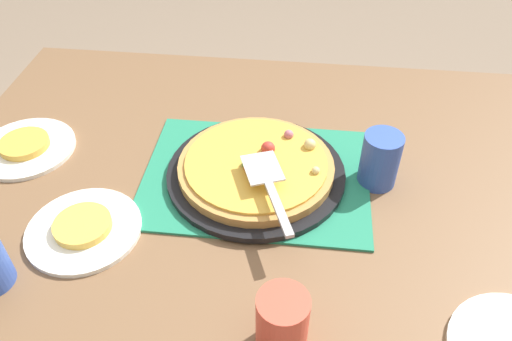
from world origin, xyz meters
The scene contains 11 objects.
dining_table centered at (0.00, 0.00, 0.64)m, with size 1.40×1.00×0.75m.
placemat centered at (0.00, 0.00, 0.75)m, with size 0.48×0.36×0.01m, color #237F5B.
pizza_pan centered at (0.00, 0.00, 0.76)m, with size 0.38×0.38×0.01m, color black.
pizza centered at (0.00, 0.00, 0.78)m, with size 0.33×0.33×0.05m.
plate_near_left centered at (0.31, 0.19, 0.76)m, with size 0.22×0.22×0.01m, color white.
plate_far_right centered at (0.53, -0.03, 0.76)m, with size 0.22×0.22×0.01m, color white.
served_slice_left centered at (0.31, 0.19, 0.77)m, with size 0.11×0.11×0.02m, color #EAB747.
served_slice_right centered at (0.53, -0.03, 0.77)m, with size 0.11×0.11×0.02m, color gold.
cup_near centered at (-0.26, -0.02, 0.81)m, with size 0.08×0.08×0.12m, color #3351AD.
cup_far centered at (-0.08, 0.38, 0.81)m, with size 0.08×0.08×0.12m, color #E04C38.
pizza_server centered at (-0.04, 0.09, 0.82)m, with size 0.12×0.23×0.01m.
Camera 1 is at (-0.09, 0.79, 1.49)m, focal length 35.40 mm.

